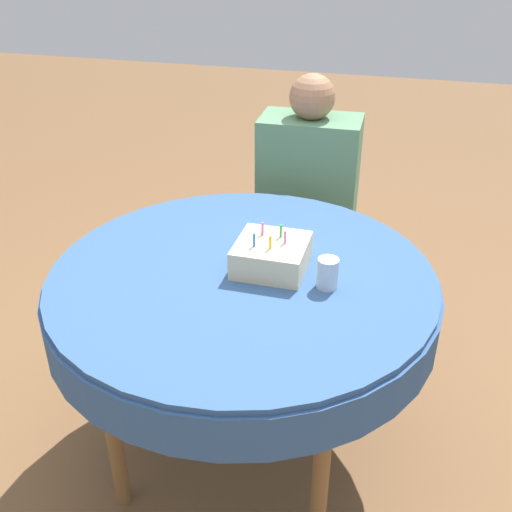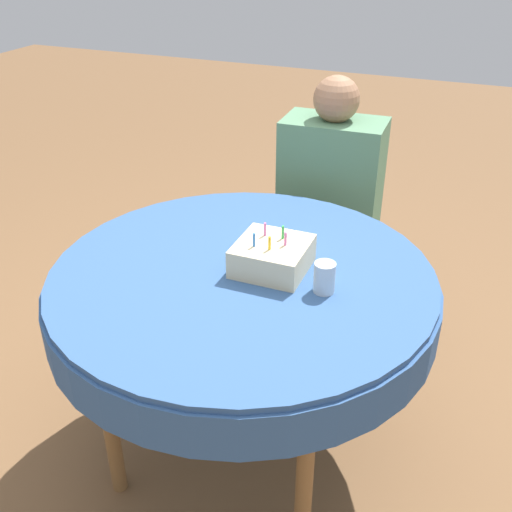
{
  "view_description": "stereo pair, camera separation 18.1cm",
  "coord_description": "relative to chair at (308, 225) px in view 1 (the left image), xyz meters",
  "views": [
    {
      "loc": [
        0.46,
        -1.5,
        1.72
      ],
      "look_at": [
        0.04,
        0.01,
        0.82
      ],
      "focal_mm": 42.0,
      "sensor_mm": 36.0,
      "label": 1
    },
    {
      "loc": [
        0.63,
        -1.44,
        1.72
      ],
      "look_at": [
        0.04,
        0.01,
        0.82
      ],
      "focal_mm": 42.0,
      "sensor_mm": 36.0,
      "label": 2
    }
  ],
  "objects": [
    {
      "name": "ground_plane",
      "position": [
        -0.03,
        -0.94,
        -0.47
      ],
      "size": [
        12.0,
        12.0,
        0.0
      ],
      "primitive_type": "plane",
      "color": "brown"
    },
    {
      "name": "birthday_cake",
      "position": [
        0.05,
        -0.9,
        0.34
      ],
      "size": [
        0.22,
        0.22,
        0.13
      ],
      "color": "beige",
      "rests_on": "dining_table"
    },
    {
      "name": "dining_table",
      "position": [
        -0.03,
        -0.94,
        0.21
      ],
      "size": [
        1.21,
        1.21,
        0.76
      ],
      "color": "#335689",
      "rests_on": "ground_plane"
    },
    {
      "name": "person",
      "position": [
        0.0,
        -0.08,
        0.23
      ],
      "size": [
        0.43,
        0.35,
        1.17
      ],
      "rotation": [
        0.0,
        0.0,
        0.03
      ],
      "color": "#9E7051",
      "rests_on": "ground_plane"
    },
    {
      "name": "chair",
      "position": [
        0.0,
        0.0,
        0.0
      ],
      "size": [
        0.4,
        0.4,
        0.86
      ],
      "rotation": [
        0.0,
        0.0,
        0.03
      ],
      "color": "#4C331E",
      "rests_on": "ground_plane"
    },
    {
      "name": "drinking_glass",
      "position": [
        0.23,
        -0.96,
        0.34
      ],
      "size": [
        0.06,
        0.06,
        0.09
      ],
      "color": "silver",
      "rests_on": "dining_table"
    }
  ]
}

